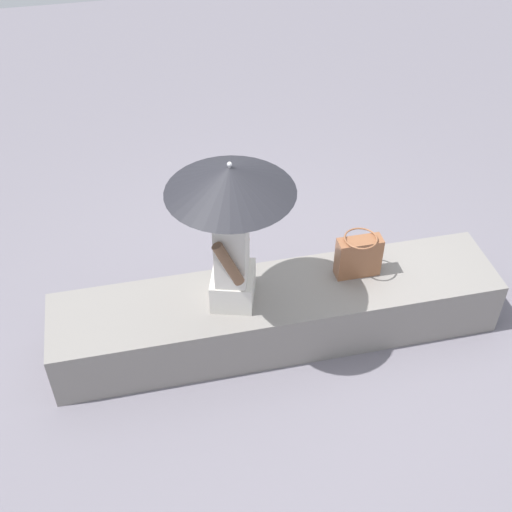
{
  "coord_description": "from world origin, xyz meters",
  "views": [
    {
      "loc": [
        0.86,
        3.19,
        3.66
      ],
      "look_at": [
        0.16,
        -0.01,
        0.79
      ],
      "focal_mm": 46.69,
      "sensor_mm": 36.0,
      "label": 1
    }
  ],
  "objects": [
    {
      "name": "handbag_black",
      "position": [
        -0.59,
        -0.06,
        0.6
      ],
      "size": [
        0.31,
        0.23,
        0.33
      ],
      "color": "brown",
      "rests_on": "stone_bench"
    },
    {
      "name": "person_seated",
      "position": [
        0.32,
        -0.01,
        0.83
      ],
      "size": [
        0.37,
        0.51,
        0.9
      ],
      "color": "beige",
      "rests_on": "stone_bench"
    },
    {
      "name": "ground_plane",
      "position": [
        0.0,
        0.0,
        0.0
      ],
      "size": [
        14.0,
        14.0,
        0.0
      ],
      "primitive_type": "plane",
      "color": "slate"
    },
    {
      "name": "stone_bench",
      "position": [
        0.0,
        0.0,
        0.22
      ],
      "size": [
        3.16,
        0.64,
        0.44
      ],
      "primitive_type": "cube",
      "color": "gray",
      "rests_on": "ground"
    },
    {
      "name": "parasol",
      "position": [
        0.32,
        0.05,
        1.46
      ],
      "size": [
        0.79,
        0.79,
        1.14
      ],
      "color": "#B7B7BC",
      "rests_on": "stone_bench"
    }
  ]
}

